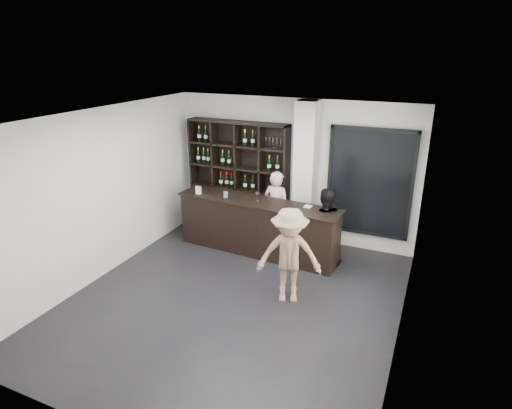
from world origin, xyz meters
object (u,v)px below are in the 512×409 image
at_px(taster_pink, 276,208).
at_px(taster_black, 324,226).
at_px(tasting_counter, 257,227).
at_px(wine_shelf, 238,178).
at_px(customer, 289,256).

height_order(taster_pink, taster_black, taster_pink).
bearing_deg(tasting_counter, wine_shelf, 138.27).
xyz_separation_m(taster_black, customer, (-0.17, -1.45, 0.05)).
height_order(wine_shelf, taster_black, wine_shelf).
bearing_deg(wine_shelf, taster_black, -18.85).
distance_m(wine_shelf, taster_black, 2.26).
xyz_separation_m(wine_shelf, taster_black, (2.09, -0.72, -0.47)).
xyz_separation_m(tasting_counter, customer, (1.13, -1.35, 0.24)).
bearing_deg(taster_black, tasting_counter, -7.60).
bearing_deg(taster_pink, customer, 125.24).
height_order(tasting_counter, customer, customer).
bearing_deg(taster_pink, tasting_counter, 76.49).
distance_m(tasting_counter, customer, 1.77).
relative_size(tasting_counter, customer, 2.08).
xyz_separation_m(wine_shelf, customer, (1.93, -2.17, -0.42)).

